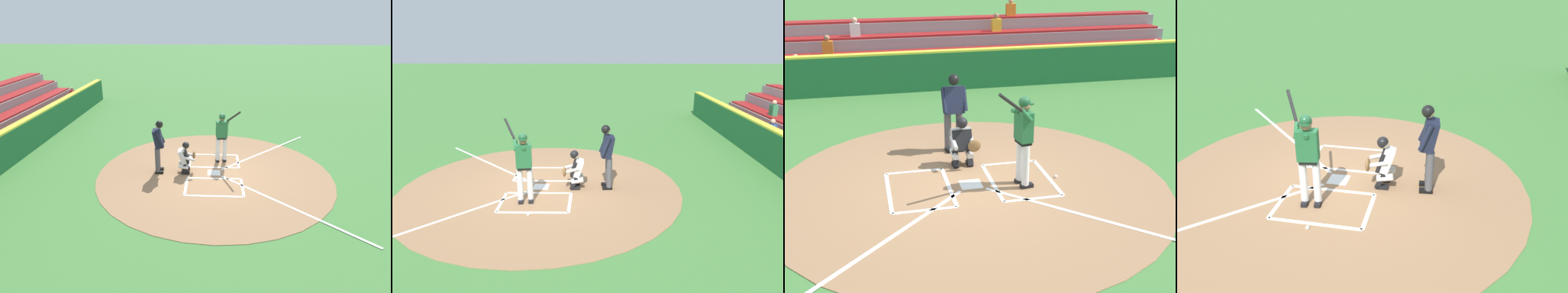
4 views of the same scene
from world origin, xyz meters
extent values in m
plane|color=#427A38|center=(0.00, 0.00, 0.00)|extent=(120.00, 120.00, 0.00)
cylinder|color=#99704C|center=(0.00, 0.00, 0.01)|extent=(8.00, 8.00, 0.01)
cube|color=white|center=(0.00, 0.00, 0.01)|extent=(0.44, 0.44, 0.01)
cube|color=white|center=(-1.05, -0.90, 0.01)|extent=(1.20, 0.08, 0.01)
cube|color=white|center=(-1.05, 0.90, 0.01)|extent=(1.20, 0.08, 0.01)
cube|color=white|center=(-0.45, 0.00, 0.01)|extent=(0.08, 1.80, 0.01)
cube|color=white|center=(-1.65, 0.00, 0.01)|extent=(0.08, 1.80, 0.01)
cube|color=white|center=(1.05, -0.90, 0.01)|extent=(1.20, 0.08, 0.01)
cube|color=white|center=(1.05, 0.90, 0.01)|extent=(1.20, 0.08, 0.01)
cube|color=white|center=(0.45, 0.00, 0.01)|extent=(0.08, 1.80, 0.01)
cube|color=white|center=(1.65, 0.00, 0.01)|extent=(0.08, 1.80, 0.01)
cube|color=white|center=(2.10, 2.10, 0.01)|extent=(3.73, 3.73, 0.01)
cube|color=white|center=(-2.10, 2.10, 0.01)|extent=(3.73, 3.73, 0.01)
cylinder|color=white|center=(-0.99, 0.13, 0.50)|extent=(0.15, 0.15, 0.84)
cube|color=black|center=(-1.03, 0.13, 0.04)|extent=(0.27, 0.16, 0.09)
cylinder|color=white|center=(-1.03, 0.39, 0.50)|extent=(0.15, 0.15, 0.84)
cube|color=black|center=(-1.06, 0.39, 0.04)|extent=(0.27, 0.16, 0.09)
cube|color=black|center=(-1.01, 0.26, 0.97)|extent=(0.27, 0.37, 0.10)
cube|color=#236638|center=(-1.01, 0.26, 1.28)|extent=(0.30, 0.43, 0.60)
sphere|color=#9E7051|center=(-1.03, 0.26, 1.69)|extent=(0.21, 0.21, 0.21)
sphere|color=#1E512D|center=(-1.01, 0.26, 1.76)|extent=(0.23, 0.23, 0.23)
cube|color=#1E512D|center=(-1.11, 0.25, 1.73)|extent=(0.13, 0.18, 0.02)
cylinder|color=#236638|center=(-0.95, 0.26, 1.56)|extent=(0.44, 0.15, 0.21)
cylinder|color=#236638|center=(-0.99, 0.46, 1.56)|extent=(0.28, 0.13, 0.29)
cylinder|color=black|center=(-0.65, 0.65, 1.86)|extent=(0.64, 0.45, 0.53)
cylinder|color=black|center=(-0.93, 0.46, 1.62)|extent=(0.10, 0.11, 0.08)
cube|color=black|center=(-0.18, -1.00, 0.04)|extent=(0.13, 0.26, 0.09)
cube|color=black|center=(-0.18, -0.96, 0.20)|extent=(0.13, 0.25, 0.37)
cylinder|color=silver|center=(-0.18, -1.06, 0.28)|extent=(0.16, 0.37, 0.21)
cube|color=black|center=(0.14, -0.99, 0.04)|extent=(0.13, 0.26, 0.09)
cube|color=black|center=(0.14, -0.95, 0.20)|extent=(0.13, 0.25, 0.37)
cylinder|color=silver|center=(0.14, -1.05, 0.28)|extent=(0.16, 0.37, 0.21)
cube|color=silver|center=(-0.02, -1.07, 0.62)|extent=(0.41, 0.37, 0.52)
cube|color=black|center=(-0.02, -0.96, 0.62)|extent=(0.43, 0.23, 0.46)
sphere|color=beige|center=(-0.02, -1.00, 0.99)|extent=(0.21, 0.21, 0.21)
sphere|color=black|center=(-0.02, -0.98, 1.01)|extent=(0.24, 0.24, 0.24)
cylinder|color=silver|center=(-0.23, -0.91, 0.60)|extent=(0.11, 0.45, 0.20)
cylinder|color=silver|center=(0.17, -0.89, 0.60)|extent=(0.11, 0.45, 0.20)
ellipsoid|color=brown|center=(-0.23, -0.71, 0.57)|extent=(0.28, 0.11, 0.28)
cylinder|color=#4C4C51|center=(-0.15, -1.97, 0.51)|extent=(0.16, 0.16, 0.86)
cube|color=black|center=(-0.15, -1.92, 0.04)|extent=(0.15, 0.29, 0.09)
cylinder|color=#4C4C51|center=(0.13, -1.94, 0.51)|extent=(0.16, 0.16, 0.86)
cube|color=black|center=(0.13, -1.89, 0.04)|extent=(0.15, 0.29, 0.09)
cube|color=#191E33|center=(-0.01, -1.92, 1.25)|extent=(0.47, 0.40, 0.66)
sphere|color=tan|center=(-0.02, -1.88, 1.72)|extent=(0.22, 0.22, 0.22)
sphere|color=black|center=(-0.02, -1.86, 1.74)|extent=(0.25, 0.25, 0.25)
cylinder|color=#191E33|center=(-0.26, -1.86, 1.28)|extent=(0.12, 0.29, 0.56)
cylinder|color=#191E33|center=(0.22, -1.82, 1.28)|extent=(0.12, 0.29, 0.56)
sphere|color=white|center=(-1.80, 0.07, 0.04)|extent=(0.07, 0.07, 0.07)
cube|color=#1E6033|center=(0.00, -7.50, 0.62)|extent=(22.00, 0.36, 1.25)
cube|color=red|center=(-8.93, -8.47, 0.76)|extent=(0.36, 0.22, 0.46)
sphere|color=beige|center=(-8.93, -8.47, 1.10)|extent=(0.20, 0.20, 0.20)
camera|label=1|loc=(10.60, -0.13, 5.06)|focal=30.87mm
camera|label=2|loc=(-9.75, -1.48, 4.09)|focal=33.28mm
camera|label=3|loc=(1.99, 9.53, 4.62)|focal=48.64mm
camera|label=4|loc=(-7.13, -2.18, 4.28)|focal=35.67mm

